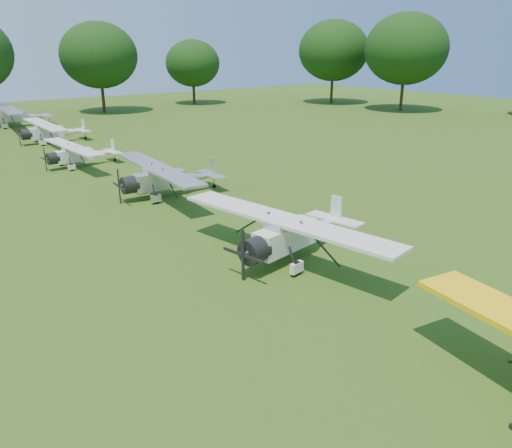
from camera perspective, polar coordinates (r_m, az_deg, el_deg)
The scene contains 7 objects.
ground at distance 21.51m, azimuth 3.76°, elevation -4.94°, with size 160.00×160.00×0.00m, color #2A4912.
tree_belt at distance 22.24m, azimuth 11.19°, elevation 16.97°, with size 137.36×130.27×14.52m.
aircraft_3 at distance 22.03m, azimuth 4.26°, elevation -0.74°, with size 7.04×11.15×2.19m.
aircraft_4 at distance 31.85m, azimuth -10.16°, elevation 5.36°, with size 6.76×10.78×2.12m.
aircraft_5 at distance 41.78m, azimuth -19.52°, elevation 7.68°, with size 5.84×9.29×1.83m.
aircraft_6 at distance 53.40m, azimuth -22.35°, elevation 9.88°, with size 6.56×10.41×2.06m.
aircraft_7 at distance 66.17m, azimuth -25.80°, elevation 11.18°, with size 7.48×11.92×2.34m.
Camera 1 is at (-13.06, -14.57, 8.93)m, focal length 35.00 mm.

